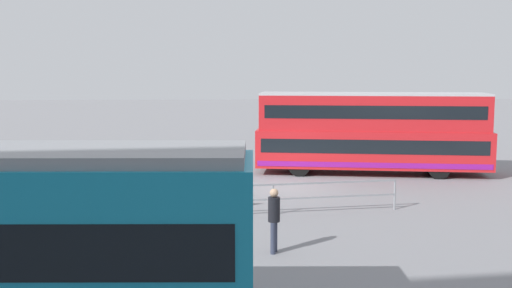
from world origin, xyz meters
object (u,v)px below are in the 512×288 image
at_px(pedestrian_near_railing, 203,180).
at_px(pedestrian_crossing, 274,216).
at_px(double_decker_bus, 371,133).
at_px(info_sign, 168,166).

xyz_separation_m(pedestrian_near_railing, pedestrian_crossing, (-2.00, 6.09, 0.10)).
distance_m(pedestrian_near_railing, pedestrian_crossing, 6.42).
height_order(double_decker_bus, info_sign, double_decker_bus).
bearing_deg(double_decker_bus, pedestrian_near_railing, 38.52).
bearing_deg(double_decker_bus, pedestrian_crossing, 64.80).
relative_size(double_decker_bus, pedestrian_near_railing, 6.97).
height_order(double_decker_bus, pedestrian_crossing, double_decker_bus).
relative_size(pedestrian_crossing, info_sign, 0.70).
distance_m(double_decker_bus, pedestrian_crossing, 13.62).
distance_m(double_decker_bus, pedestrian_near_railing, 10.01).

